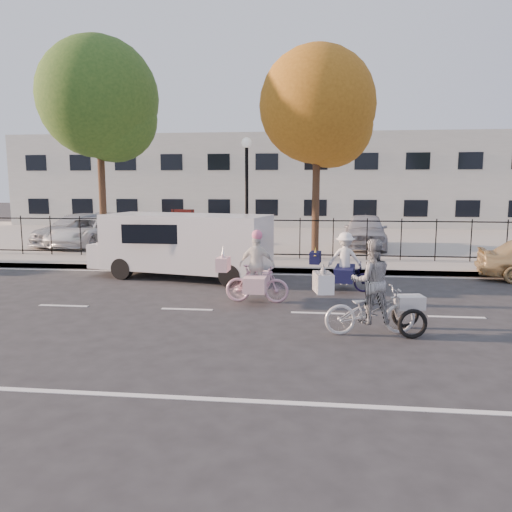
# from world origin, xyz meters

# --- Properties ---
(ground) EXTENTS (120.00, 120.00, 0.00)m
(ground) POSITION_xyz_m (0.00, 0.00, 0.00)
(ground) COLOR #333334
(road_markings) EXTENTS (60.00, 9.52, 0.01)m
(road_markings) POSITION_xyz_m (0.00, 0.00, 0.01)
(road_markings) COLOR silver
(road_markings) RESTS_ON ground
(curb) EXTENTS (60.00, 0.10, 0.15)m
(curb) POSITION_xyz_m (0.00, 5.05, 0.07)
(curb) COLOR #A8A399
(curb) RESTS_ON ground
(sidewalk) EXTENTS (60.00, 2.20, 0.15)m
(sidewalk) POSITION_xyz_m (0.00, 6.10, 0.07)
(sidewalk) COLOR #A8A399
(sidewalk) RESTS_ON ground
(parking_lot) EXTENTS (60.00, 15.60, 0.15)m
(parking_lot) POSITION_xyz_m (0.00, 15.00, 0.07)
(parking_lot) COLOR #A8A399
(parking_lot) RESTS_ON ground
(iron_fence) EXTENTS (58.00, 0.06, 1.50)m
(iron_fence) POSITION_xyz_m (0.00, 7.20, 0.90)
(iron_fence) COLOR black
(iron_fence) RESTS_ON sidewalk
(building) EXTENTS (34.00, 10.00, 6.00)m
(building) POSITION_xyz_m (0.00, 25.00, 3.00)
(building) COLOR silver
(building) RESTS_ON ground
(lamppost) EXTENTS (0.36, 0.36, 4.33)m
(lamppost) POSITION_xyz_m (0.50, 6.80, 3.11)
(lamppost) COLOR black
(lamppost) RESTS_ON sidewalk
(street_sign) EXTENTS (0.85, 0.06, 1.80)m
(street_sign) POSITION_xyz_m (-1.85, 6.80, 1.42)
(street_sign) COLOR black
(street_sign) RESTS_ON sidewalk
(zebra_trike) EXTENTS (2.16, 1.07, 1.84)m
(zebra_trike) POSITION_xyz_m (3.98, -1.44, 0.71)
(zebra_trike) COLOR silver
(zebra_trike) RESTS_ON ground
(unicorn_bike) EXTENTS (1.76, 1.22, 1.78)m
(unicorn_bike) POSITION_xyz_m (1.50, 0.88, 0.66)
(unicorn_bike) COLOR #D19FB7
(unicorn_bike) RESTS_ON ground
(bull_bike) EXTENTS (1.75, 1.21, 1.59)m
(bull_bike) POSITION_xyz_m (3.71, 2.43, 0.64)
(bull_bike) COLOR black
(bull_bike) RESTS_ON ground
(white_van) EXTENTS (5.80, 2.88, 1.95)m
(white_van) POSITION_xyz_m (-1.07, 3.80, 1.08)
(white_van) COLOR white
(white_van) RESTS_ON ground
(lot_car_a) EXTENTS (3.29, 5.04, 1.36)m
(lot_car_a) POSITION_xyz_m (-7.76, 10.57, 0.83)
(lot_car_a) COLOR #AEB2B6
(lot_car_a) RESTS_ON parking_lot
(lot_car_b) EXTENTS (2.55, 4.64, 1.23)m
(lot_car_b) POSITION_xyz_m (-6.95, 9.87, 0.77)
(lot_car_b) COLOR white
(lot_car_b) RESTS_ON parking_lot
(lot_car_c) EXTENTS (2.44, 3.85, 1.20)m
(lot_car_c) POSITION_xyz_m (-4.41, 11.01, 0.75)
(lot_car_c) COLOR #494C50
(lot_car_c) RESTS_ON parking_lot
(lot_car_d) EXTENTS (2.09, 4.45, 1.47)m
(lot_car_d) POSITION_xyz_m (5.09, 10.63, 0.89)
(lot_car_d) COLOR #AAABB2
(lot_car_d) RESTS_ON parking_lot
(tree_west) EXTENTS (4.62, 4.62, 8.48)m
(tree_west) POSITION_xyz_m (-5.31, 8.19, 5.94)
(tree_west) COLOR #442D1D
(tree_west) RESTS_ON ground
(tree_mid) EXTENTS (4.32, 4.32, 7.92)m
(tree_mid) POSITION_xyz_m (3.10, 8.26, 5.55)
(tree_mid) COLOR #442D1D
(tree_mid) RESTS_ON ground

